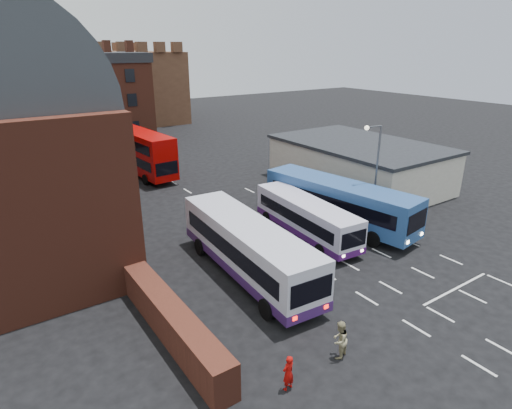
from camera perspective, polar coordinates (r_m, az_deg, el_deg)
ground at (r=25.31m, az=13.16°, el=-11.28°), size 180.00×180.00×0.00m
forecourt_wall at (r=21.12m, az=-11.02°, el=-15.23°), size 1.20×10.00×1.80m
cream_building at (r=43.56m, az=13.49°, el=5.38°), size 10.40×16.40×4.25m
brick_terrace at (r=61.44m, az=-24.85°, el=11.56°), size 22.00×10.00×11.00m
castle_keep at (r=83.45m, az=-19.29°, el=14.53°), size 22.00×22.00×12.00m
bus_white_outbound at (r=25.43m, az=-1.14°, el=-5.43°), size 3.70×12.45×3.35m
bus_white_inbound at (r=30.95m, az=6.69°, el=-1.45°), size 3.07×10.09×2.71m
bus_blue at (r=33.12m, az=10.97°, el=0.56°), size 4.87×12.84×3.42m
bus_red_double at (r=47.27m, az=-15.19°, el=6.81°), size 3.66×11.87×4.68m
street_lamp at (r=33.29m, az=15.51°, el=5.05°), size 1.56×0.43×7.72m
pedestrian_red at (r=18.42m, az=4.32°, el=-21.47°), size 0.63×0.46×1.60m
pedestrian_beige at (r=20.12m, az=11.09°, el=-17.29°), size 1.06×0.95×1.81m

